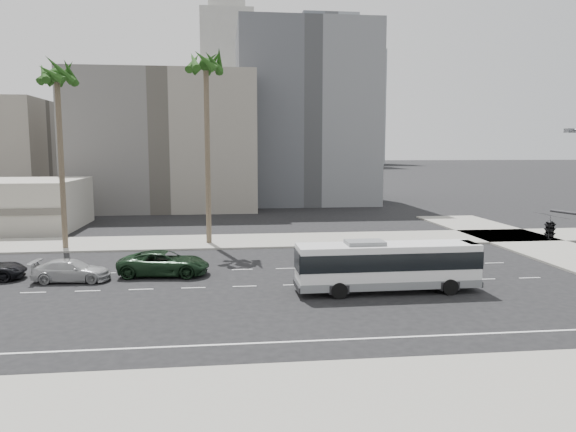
{
  "coord_description": "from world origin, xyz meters",
  "views": [
    {
      "loc": [
        -4.07,
        -31.22,
        8.11
      ],
      "look_at": [
        0.07,
        4.0,
        3.68
      ],
      "focal_mm": 33.54,
      "sensor_mm": 36.0,
      "label": 1
    }
  ],
  "objects": [
    {
      "name": "car_b",
      "position": [
        -13.54,
        2.51,
        0.68
      ],
      "size": [
        2.19,
        4.77,
        1.35
      ],
      "primitive_type": "imported",
      "rotation": [
        0.0,
        0.0,
        1.51
      ],
      "color": "#A5A6A7",
      "rests_on": "ground"
    },
    {
      "name": "sidewalk_south",
      "position": [
        0.0,
        -15.5,
        0.07
      ],
      "size": [
        120.0,
        7.0,
        0.15
      ],
      "primitive_type": "cube",
      "color": "gray",
      "rests_on": "ground"
    },
    {
      "name": "traffic_signal",
      "position": [
        9.57,
        -10.65,
        4.71
      ],
      "size": [
        2.63,
        3.59,
        5.65
      ],
      "rotation": [
        0.0,
        0.0,
        0.26
      ],
      "color": "#262628",
      "rests_on": "ground"
    },
    {
      "name": "ground",
      "position": [
        0.0,
        0.0,
        0.0
      ],
      "size": [
        700.0,
        700.0,
        0.0
      ],
      "primitive_type": "plane",
      "color": "black",
      "rests_on": "ground"
    },
    {
      "name": "civic_tower",
      "position": [
        -2.0,
        250.0,
        38.83
      ],
      "size": [
        42.0,
        42.0,
        129.0
      ],
      "color": "#BAB9AF",
      "rests_on": "ground"
    },
    {
      "name": "highrise_right",
      "position": [
        45.0,
        230.0,
        35.0
      ],
      "size": [
        26.0,
        26.0,
        70.0
      ],
      "primitive_type": "cube",
      "color": "slate",
      "rests_on": "ground"
    },
    {
      "name": "city_bus",
      "position": [
        5.05,
        -2.09,
        1.57
      ],
      "size": [
        10.42,
        2.55,
        2.98
      ],
      "rotation": [
        0.0,
        0.0,
        0.01
      ],
      "color": "silver",
      "rests_on": "ground"
    },
    {
      "name": "highrise_far",
      "position": [
        70.0,
        260.0,
        30.0
      ],
      "size": [
        22.0,
        22.0,
        60.0
      ],
      "primitive_type": "cube",
      "color": "slate",
      "rests_on": "ground"
    },
    {
      "name": "midrise_beige_west",
      "position": [
        -12.0,
        45.0,
        9.0
      ],
      "size": [
        24.0,
        18.0,
        18.0
      ],
      "primitive_type": "cube",
      "color": "slate",
      "rests_on": "ground"
    },
    {
      "name": "sidewalk_north",
      "position": [
        0.0,
        15.5,
        0.07
      ],
      "size": [
        120.0,
        7.0,
        0.15
      ],
      "primitive_type": "cube",
      "color": "gray",
      "rests_on": "ground"
    },
    {
      "name": "palm_mid",
      "position": [
        -17.02,
        13.62,
        13.52
      ],
      "size": [
        4.86,
        4.86,
        15.02
      ],
      "rotation": [
        0.0,
        0.0,
        -0.14
      ],
      "color": "brown",
      "rests_on": "ground"
    },
    {
      "name": "car_a",
      "position": [
        -8.04,
        3.46,
        0.8
      ],
      "size": [
        3.19,
        5.98,
        1.6
      ],
      "primitive_type": "imported",
      "rotation": [
        0.0,
        0.0,
        1.47
      ],
      "color": "black",
      "rests_on": "ground"
    },
    {
      "name": "palm_near",
      "position": [
        -5.49,
        14.61,
        14.69
      ],
      "size": [
        4.81,
        4.81,
        16.21
      ],
      "rotation": [
        0.0,
        0.0,
        -0.01
      ],
      "color": "brown",
      "rests_on": "ground"
    },
    {
      "name": "midrise_gray_center",
      "position": [
        8.0,
        52.0,
        13.0
      ],
      "size": [
        20.0,
        20.0,
        26.0
      ],
      "primitive_type": "cube",
      "color": "#53565B",
      "rests_on": "ground"
    }
  ]
}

